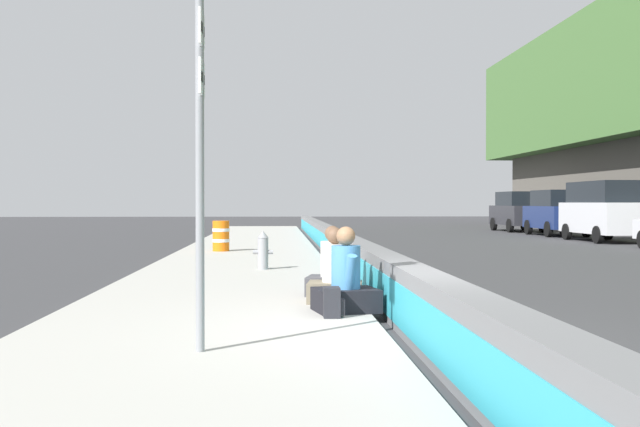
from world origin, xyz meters
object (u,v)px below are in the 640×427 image
at_px(backpack, 332,303).
at_px(parked_car_farther, 518,211).
at_px(construction_barrel, 221,236).
at_px(seated_person_rear, 332,273).
at_px(seated_person_middle, 335,279).
at_px(seated_person_foreground, 346,285).
at_px(parked_car_far, 556,212).
at_px(parked_car_midline, 604,210).
at_px(fire_hydrant, 263,250).
at_px(route_sign_post, 200,150).

xyz_separation_m(backpack, parked_car_farther, (32.90, -13.10, 0.85)).
relative_size(backpack, construction_barrel, 0.42).
bearing_deg(seated_person_rear, backpack, 175.78).
bearing_deg(construction_barrel, parked_car_farther, -39.38).
distance_m(seated_person_middle, seated_person_rear, 0.90).
bearing_deg(seated_person_foreground, parked_car_far, -26.03).
bearing_deg(seated_person_middle, parked_car_midline, -33.05).
xyz_separation_m(seated_person_foreground, construction_barrel, (13.38, 2.71, 0.11)).
bearing_deg(seated_person_rear, parked_car_far, -27.82).
distance_m(seated_person_foreground, parked_car_far, 29.62).
bearing_deg(construction_barrel, seated_person_middle, -168.00).
xyz_separation_m(seated_person_foreground, backpack, (-0.53, 0.23, -0.18)).
bearing_deg(backpack, seated_person_rear, -4.22).
relative_size(fire_hydrant, seated_person_rear, 0.77).
distance_m(seated_person_foreground, backpack, 0.60).
relative_size(seated_person_rear, parked_car_far, 0.24).
xyz_separation_m(construction_barrel, parked_car_far, (13.22, -15.70, 0.56)).
bearing_deg(route_sign_post, backpack, -34.12).
bearing_deg(construction_barrel, backpack, -169.89).
relative_size(construction_barrel, parked_car_far, 0.20).
height_order(route_sign_post, seated_person_rear, route_sign_post).
bearing_deg(route_sign_post, parked_car_far, -26.64).
height_order(route_sign_post, parked_car_farther, route_sign_post).
bearing_deg(parked_car_far, route_sign_post, 153.36).
bearing_deg(construction_barrel, route_sign_post, -176.61).
xyz_separation_m(seated_person_middle, parked_car_far, (25.61, -13.07, 0.68)).
bearing_deg(seated_person_rear, route_sign_post, 160.00).
bearing_deg(fire_hydrant, backpack, -171.84).
bearing_deg(seated_person_rear, seated_person_middle, 178.28).
distance_m(seated_person_middle, parked_car_far, 28.76).
bearing_deg(backpack, fire_hydrant, 8.16).
xyz_separation_m(route_sign_post, seated_person_foreground, (2.78, -1.75, -1.70)).
xyz_separation_m(construction_barrel, parked_car_farther, (18.98, -15.58, 0.56)).
bearing_deg(parked_car_midline, seated_person_rear, 145.79).
bearing_deg(parked_car_far, seated_person_rear, 152.18).
bearing_deg(parked_car_farther, fire_hydrant, 151.05).
height_order(route_sign_post, parked_car_midline, route_sign_post).
bearing_deg(fire_hydrant, construction_barrel, 12.25).
xyz_separation_m(seated_person_rear, parked_car_far, (24.71, -13.04, 0.69)).
height_order(backpack, construction_barrel, construction_barrel).
relative_size(route_sign_post, parked_car_midline, 0.71).
bearing_deg(route_sign_post, seated_person_middle, -23.93).
bearing_deg(seated_person_middle, parked_car_farther, -22.42).
height_order(seated_person_rear, backpack, seated_person_rear).
bearing_deg(construction_barrel, fire_hydrant, -167.75).
distance_m(route_sign_post, parked_car_far, 32.89).
xyz_separation_m(seated_person_foreground, seated_person_rear, (1.90, 0.05, -0.02)).
xyz_separation_m(route_sign_post, parked_car_farther, (35.14, -14.62, -1.03)).
xyz_separation_m(route_sign_post, backpack, (2.25, -1.52, -1.88)).
height_order(parked_car_midline, parked_car_far, parked_car_midline).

